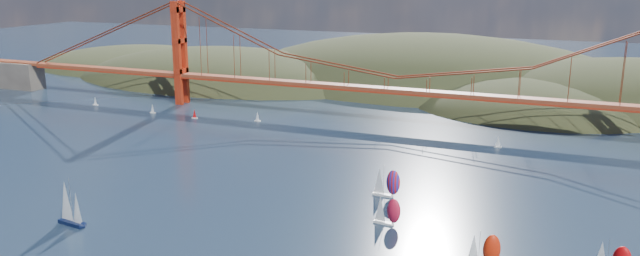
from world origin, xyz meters
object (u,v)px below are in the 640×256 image
Objects in this scene: sloop_navy at (69,204)px; racer_0 at (387,210)px; racer_1 at (482,251)px; racer_rwb at (386,182)px.

racer_0 is (83.08, 34.40, -1.92)m from sloop_navy.
sloop_navy is at bearing 163.08° from racer_1.
racer_1 is at bearing 16.00° from sloop_navy.
racer_0 is at bearing 123.50° from racer_1.
racer_rwb reaches higher than racer_0.
racer_1 is at bearing -43.62° from racer_rwb.
sloop_navy reaches higher than racer_rwb.
sloop_navy is at bearing -139.59° from racer_rwb.
racer_0 is 33.86m from racer_1.
sloop_navy reaches higher than racer_0.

